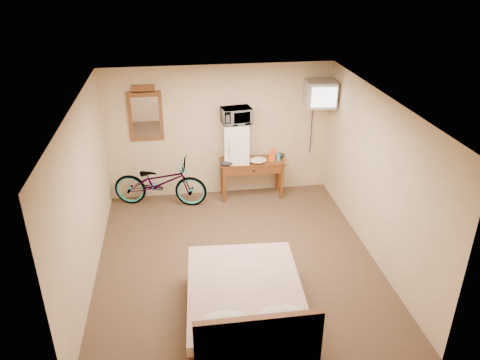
{
  "coord_description": "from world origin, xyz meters",
  "views": [
    {
      "loc": [
        -0.8,
        -5.88,
        4.28
      ],
      "look_at": [
        0.14,
        0.62,
        1.06
      ],
      "focal_mm": 35.0,
      "sensor_mm": 36.0,
      "label": 1
    }
  ],
  "objects_px": {
    "microwave": "(236,116)",
    "blue_cup": "(278,158)",
    "bed": "(246,305)",
    "mini_fridge": "(237,142)",
    "wall_mirror": "(146,114)",
    "desk": "(252,168)",
    "crt_television": "(320,94)",
    "bicycle": "(160,182)"
  },
  "relations": [
    {
      "from": "blue_cup",
      "to": "crt_television",
      "type": "xyz_separation_m",
      "value": [
        0.74,
        0.07,
        1.17
      ]
    },
    {
      "from": "mini_fridge",
      "to": "blue_cup",
      "type": "distance_m",
      "value": 0.84
    },
    {
      "from": "wall_mirror",
      "to": "blue_cup",
      "type": "bearing_deg",
      "value": -7.84
    },
    {
      "from": "desk",
      "to": "mini_fridge",
      "type": "height_order",
      "value": "mini_fridge"
    },
    {
      "from": "blue_cup",
      "to": "desk",
      "type": "bearing_deg",
      "value": 173.08
    },
    {
      "from": "crt_television",
      "to": "wall_mirror",
      "type": "relative_size",
      "value": 0.61
    },
    {
      "from": "desk",
      "to": "bicycle",
      "type": "bearing_deg",
      "value": -178.19
    },
    {
      "from": "blue_cup",
      "to": "bicycle",
      "type": "distance_m",
      "value": 2.24
    },
    {
      "from": "microwave",
      "to": "crt_television",
      "type": "relative_size",
      "value": 0.83
    },
    {
      "from": "wall_mirror",
      "to": "bed",
      "type": "distance_m",
      "value": 4.1
    },
    {
      "from": "desk",
      "to": "bed",
      "type": "xyz_separation_m",
      "value": [
        -0.65,
        -3.39,
        -0.32
      ]
    },
    {
      "from": "microwave",
      "to": "bicycle",
      "type": "xyz_separation_m",
      "value": [
        -1.44,
        -0.1,
        -1.18
      ]
    },
    {
      "from": "wall_mirror",
      "to": "bed",
      "type": "xyz_separation_m",
      "value": [
        1.25,
        -3.65,
        -1.37
      ]
    },
    {
      "from": "mini_fridge",
      "to": "crt_television",
      "type": "distance_m",
      "value": 1.74
    },
    {
      "from": "desk",
      "to": "wall_mirror",
      "type": "height_order",
      "value": "wall_mirror"
    },
    {
      "from": "bicycle",
      "to": "mini_fridge",
      "type": "bearing_deg",
      "value": -74.49
    },
    {
      "from": "crt_television",
      "to": "bed",
      "type": "xyz_separation_m",
      "value": [
        -1.87,
        -3.4,
        -1.68
      ]
    },
    {
      "from": "bed",
      "to": "desk",
      "type": "bearing_deg",
      "value": 79.19
    },
    {
      "from": "crt_television",
      "to": "bed",
      "type": "height_order",
      "value": "crt_television"
    },
    {
      "from": "mini_fridge",
      "to": "microwave",
      "type": "distance_m",
      "value": 0.51
    },
    {
      "from": "bicycle",
      "to": "desk",
      "type": "bearing_deg",
      "value": -76.47
    },
    {
      "from": "blue_cup",
      "to": "crt_television",
      "type": "bearing_deg",
      "value": 5.75
    },
    {
      "from": "microwave",
      "to": "wall_mirror",
      "type": "distance_m",
      "value": 1.62
    },
    {
      "from": "microwave",
      "to": "bed",
      "type": "xyz_separation_m",
      "value": [
        -0.36,
        -3.43,
        -1.34
      ]
    },
    {
      "from": "desk",
      "to": "mini_fridge",
      "type": "distance_m",
      "value": 0.58
    },
    {
      "from": "microwave",
      "to": "blue_cup",
      "type": "distance_m",
      "value": 1.13
    },
    {
      "from": "mini_fridge",
      "to": "bicycle",
      "type": "height_order",
      "value": "mini_fridge"
    },
    {
      "from": "blue_cup",
      "to": "mini_fridge",
      "type": "bearing_deg",
      "value": 172.68
    },
    {
      "from": "blue_cup",
      "to": "bed",
      "type": "relative_size",
      "value": 0.06
    },
    {
      "from": "mini_fridge",
      "to": "blue_cup",
      "type": "bearing_deg",
      "value": -7.32
    },
    {
      "from": "mini_fridge",
      "to": "wall_mirror",
      "type": "xyz_separation_m",
      "value": [
        -1.6,
        0.23,
        0.54
      ]
    },
    {
      "from": "bicycle",
      "to": "bed",
      "type": "relative_size",
      "value": 0.87
    },
    {
      "from": "microwave",
      "to": "blue_cup",
      "type": "relative_size",
      "value": 4.15
    },
    {
      "from": "desk",
      "to": "mini_fridge",
      "type": "relative_size",
      "value": 1.62
    },
    {
      "from": "wall_mirror",
      "to": "mini_fridge",
      "type": "bearing_deg",
      "value": -8.08
    },
    {
      "from": "desk",
      "to": "blue_cup",
      "type": "relative_size",
      "value": 9.58
    },
    {
      "from": "microwave",
      "to": "bed",
      "type": "bearing_deg",
      "value": -104.39
    },
    {
      "from": "microwave",
      "to": "crt_television",
      "type": "distance_m",
      "value": 1.55
    },
    {
      "from": "blue_cup",
      "to": "microwave",
      "type": "bearing_deg",
      "value": 172.67
    },
    {
      "from": "mini_fridge",
      "to": "wall_mirror",
      "type": "distance_m",
      "value": 1.71
    },
    {
      "from": "wall_mirror",
      "to": "crt_television",
      "type": "bearing_deg",
      "value": -4.62
    },
    {
      "from": "mini_fridge",
      "to": "bed",
      "type": "relative_size",
      "value": 0.37
    }
  ]
}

